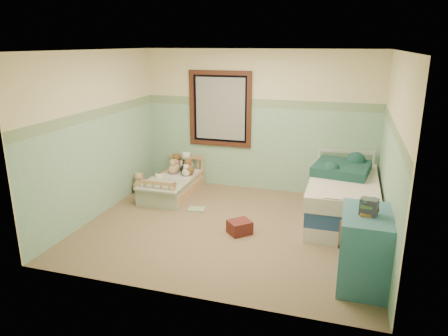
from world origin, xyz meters
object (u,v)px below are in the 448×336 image
(toddler_bed_frame, at_px, (174,189))
(red_pillow, at_px, (240,227))
(plush_floor_cream, at_px, (160,188))
(dresser, at_px, (364,249))
(twin_bed_frame, at_px, (341,213))
(floor_book, at_px, (197,209))
(plush_floor_tan, at_px, (140,186))

(toddler_bed_frame, relative_size, red_pillow, 4.53)
(toddler_bed_frame, distance_m, red_pillow, 1.96)
(plush_floor_cream, distance_m, dresser, 3.91)
(twin_bed_frame, relative_size, dresser, 2.24)
(dresser, height_order, floor_book, dresser)
(toddler_bed_frame, bearing_deg, dresser, -32.49)
(floor_book, bearing_deg, red_pillow, -44.58)
(floor_book, bearing_deg, twin_bed_frame, -2.08)
(twin_bed_frame, height_order, floor_book, twin_bed_frame)
(dresser, bearing_deg, toddler_bed_frame, 147.51)
(toddler_bed_frame, bearing_deg, red_pillow, -38.05)
(toddler_bed_frame, distance_m, plush_floor_tan, 0.62)
(twin_bed_frame, bearing_deg, red_pillow, -146.07)
(toddler_bed_frame, xyz_separation_m, plush_floor_cream, (-0.22, -0.10, 0.04))
(plush_floor_tan, distance_m, dresser, 4.24)
(toddler_bed_frame, distance_m, floor_book, 0.87)
(plush_floor_cream, xyz_separation_m, plush_floor_tan, (-0.38, -0.03, -0.01))
(plush_floor_cream, distance_m, twin_bed_frame, 3.12)
(red_pillow, distance_m, floor_book, 1.09)
(plush_floor_tan, xyz_separation_m, floor_book, (1.25, -0.45, -0.11))
(twin_bed_frame, height_order, red_pillow, twin_bed_frame)
(toddler_bed_frame, relative_size, plush_floor_cream, 5.19)
(toddler_bed_frame, distance_m, dresser, 3.78)
(plush_floor_cream, xyz_separation_m, red_pillow, (1.76, -1.11, -0.04))
(plush_floor_cream, height_order, twin_bed_frame, plush_floor_cream)
(toddler_bed_frame, bearing_deg, floor_book, -41.44)
(toddler_bed_frame, height_order, plush_floor_tan, plush_floor_tan)
(dresser, distance_m, floor_book, 2.94)
(red_pillow, bearing_deg, twin_bed_frame, 33.93)
(dresser, xyz_separation_m, red_pillow, (-1.64, 0.82, -0.33))
(toddler_bed_frame, xyz_separation_m, floor_book, (0.65, -0.57, -0.08))
(plush_floor_cream, height_order, floor_book, plush_floor_cream)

